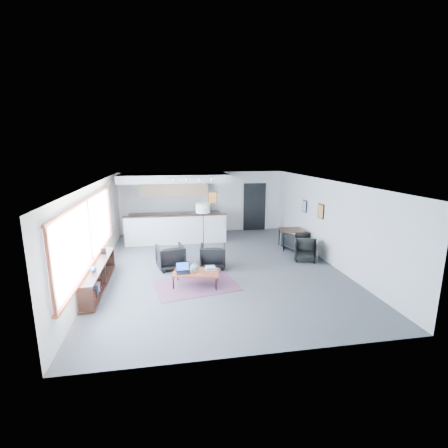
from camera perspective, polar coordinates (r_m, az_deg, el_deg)
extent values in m
cube|color=#48484B|center=(10.09, -0.97, -7.49)|extent=(7.00, 9.00, 0.01)
cube|color=white|center=(9.50, -1.03, 7.43)|extent=(7.00, 9.00, 0.01)
cube|color=silver|center=(14.10, -3.81, 3.84)|extent=(7.00, 0.01, 2.60)
cube|color=silver|center=(5.51, 6.33, -10.77)|extent=(7.00, 0.01, 2.60)
cube|color=silver|center=(9.83, -21.64, -1.02)|extent=(0.01, 9.00, 2.60)
cube|color=silver|center=(10.81, 17.70, 0.48)|extent=(0.01, 9.00, 2.60)
cube|color=#8CBFFF|center=(8.92, -22.66, -1.14)|extent=(0.02, 5.80, 1.55)
cube|color=maroon|center=(9.12, -22.05, -6.01)|extent=(0.10, 5.95, 0.06)
cube|color=maroon|center=(8.77, -22.98, 3.95)|extent=(0.06, 5.95, 0.06)
cube|color=maroon|center=(6.23, -28.22, -7.48)|extent=(0.06, 0.06, 1.60)
cube|color=maroon|center=(8.91, -22.54, -1.13)|extent=(0.06, 0.06, 1.60)
cube|color=maroon|center=(11.70, -19.54, 2.25)|extent=(0.06, 0.06, 1.60)
cube|color=#321911|center=(9.03, -21.26, -6.68)|extent=(0.35, 3.00, 0.05)
cube|color=#321911|center=(9.23, -20.97, -10.02)|extent=(0.35, 3.00, 0.05)
cube|color=#321911|center=(7.82, -23.15, -12.19)|extent=(0.33, 0.04, 0.55)
cube|color=#321911|center=(9.12, -21.11, -8.40)|extent=(0.33, 0.04, 0.55)
cube|color=#321911|center=(10.47, -19.62, -5.56)|extent=(0.33, 0.04, 0.55)
cube|color=#3359A5|center=(8.01, -22.80, -12.75)|extent=(0.18, 0.04, 0.20)
cube|color=silver|center=(8.16, -22.55, -12.18)|extent=(0.18, 0.04, 0.22)
cube|color=maroon|center=(8.31, -22.30, -11.63)|extent=(0.18, 0.04, 0.24)
cube|color=#321911|center=(8.47, -22.05, -11.29)|extent=(0.18, 0.04, 0.20)
cube|color=#3359A5|center=(8.61, -21.82, -10.77)|extent=(0.18, 0.04, 0.22)
cube|color=silver|center=(8.76, -21.60, -10.27)|extent=(0.18, 0.04, 0.24)
cube|color=maroon|center=(8.93, -21.37, -9.97)|extent=(0.18, 0.04, 0.20)
cube|color=#321911|center=(9.08, -21.17, -9.50)|extent=(0.18, 0.04, 0.22)
cube|color=#3359A5|center=(9.23, -20.97, -9.05)|extent=(0.18, 0.03, 0.24)
cube|color=silver|center=(9.39, -20.77, -8.78)|extent=(0.18, 0.03, 0.20)
cube|color=maroon|center=(9.54, -20.59, -8.36)|extent=(0.18, 0.03, 0.22)
cube|color=#321911|center=(9.69, -20.41, -7.94)|extent=(0.18, 0.04, 0.24)
cube|color=black|center=(9.74, -20.42, -4.49)|extent=(0.14, 0.02, 0.18)
sphere|color=#264C99|center=(8.44, -21.96, -7.41)|extent=(0.14, 0.14, 0.14)
cube|color=white|center=(12.41, -8.39, -1.05)|extent=(3.80, 0.25, 1.10)
cube|color=#321911|center=(12.29, -8.48, 1.48)|extent=(3.85, 0.32, 0.04)
cube|color=white|center=(13.84, -8.55, -0.03)|extent=(3.80, 0.60, 0.90)
cube|color=#2D2D2D|center=(13.75, -8.61, 1.84)|extent=(3.82, 0.62, 0.04)
cube|color=tan|center=(13.74, -8.77, 6.22)|extent=(2.80, 0.35, 0.70)
cube|color=white|center=(13.00, -8.78, 8.06)|extent=(4.20, 1.80, 0.30)
cube|color=black|center=(12.30, -2.03, 4.65)|extent=(0.35, 0.03, 0.45)
cube|color=orange|center=(12.28, -2.02, 4.64)|extent=(0.30, 0.01, 0.40)
cube|color=black|center=(14.48, 5.34, 3.05)|extent=(1.00, 0.12, 2.10)
cube|color=white|center=(14.36, 3.32, 3.00)|extent=(0.06, 0.10, 2.10)
cube|color=white|center=(14.63, 7.30, 3.10)|extent=(0.06, 0.10, 2.10)
cube|color=white|center=(14.35, 5.42, 7.27)|extent=(1.10, 0.10, 0.06)
cube|color=silver|center=(11.62, -5.66, 8.14)|extent=(1.60, 0.04, 0.04)
cylinder|color=silver|center=(11.60, -8.89, 7.64)|extent=(0.07, 0.07, 0.09)
cylinder|color=silver|center=(11.61, -6.65, 7.72)|extent=(0.07, 0.07, 0.09)
cylinder|color=silver|center=(11.65, -4.42, 7.78)|extent=(0.07, 0.07, 0.09)
cylinder|color=silver|center=(11.70, -2.20, 7.83)|extent=(0.07, 0.07, 0.09)
cube|color=black|center=(11.09, 16.68, 2.17)|extent=(0.03, 0.38, 0.48)
cube|color=orange|center=(11.08, 16.62, 2.17)|extent=(0.00, 0.32, 0.42)
cube|color=black|center=(12.26, 14.00, 3.07)|extent=(0.03, 0.34, 0.44)
cube|color=#859FC5|center=(12.25, 13.93, 3.07)|extent=(0.00, 0.28, 0.38)
cube|color=#552D42|center=(8.77, -4.89, -10.69)|extent=(2.36, 1.82, 0.01)
cube|color=maroon|center=(8.63, -4.93, -8.49)|extent=(1.31, 0.90, 0.05)
cube|color=black|center=(8.55, -8.89, -10.21)|extent=(0.03, 0.03, 0.35)
cube|color=black|center=(9.05, -8.14, -8.86)|extent=(0.03, 0.03, 0.35)
cube|color=black|center=(8.39, -1.40, -10.51)|extent=(0.03, 0.03, 0.35)
cube|color=black|center=(8.90, -1.09, -9.11)|extent=(0.03, 0.03, 0.35)
cube|color=black|center=(8.39, -5.21, -9.34)|extent=(1.11, 0.29, 0.03)
cube|color=black|center=(8.90, -4.67, -8.01)|extent=(1.11, 0.29, 0.03)
cube|color=black|center=(8.57, -7.19, -8.47)|extent=(0.36, 0.27, 0.02)
cube|color=black|center=(8.65, -7.30, -7.39)|extent=(0.35, 0.09, 0.23)
cube|color=blue|center=(8.64, -7.30, -7.40)|extent=(0.32, 0.07, 0.20)
sphere|color=gray|center=(8.57, -5.22, -7.67)|extent=(0.23, 0.23, 0.23)
cube|color=silver|center=(8.75, -2.37, -7.87)|extent=(0.30, 0.25, 0.03)
cube|color=#3359A5|center=(8.74, -2.38, -7.68)|extent=(0.27, 0.23, 0.03)
cube|color=silver|center=(8.71, -2.41, -7.56)|extent=(0.25, 0.21, 0.03)
cube|color=#E5590C|center=(8.45, -4.35, -8.76)|extent=(0.13, 0.13, 0.01)
imported|color=black|center=(9.93, -9.39, -5.53)|extent=(0.91, 0.87, 0.80)
imported|color=black|center=(9.90, -1.97, -5.47)|extent=(0.86, 0.82, 0.78)
cylinder|color=black|center=(11.57, -3.60, -4.71)|extent=(0.40, 0.40, 0.03)
cylinder|color=black|center=(11.37, -3.65, -1.18)|extent=(0.03, 0.03, 1.45)
cylinder|color=#EFE8C5|center=(11.21, -3.71, 2.81)|extent=(0.65, 0.65, 0.32)
cube|color=#321911|center=(11.99, 11.84, -1.04)|extent=(0.91, 0.91, 0.04)
cylinder|color=black|center=(11.65, 10.49, -3.17)|extent=(0.04, 0.04, 0.66)
cylinder|color=black|center=(12.33, 9.67, -2.23)|extent=(0.04, 0.04, 0.66)
cylinder|color=black|center=(11.85, 13.94, -3.07)|extent=(0.04, 0.04, 0.66)
cylinder|color=black|center=(12.52, 12.95, -2.16)|extent=(0.04, 0.04, 0.66)
imported|color=black|center=(10.87, 14.18, -4.62)|extent=(0.78, 0.76, 0.63)
imported|color=black|center=(11.94, 12.43, -2.92)|extent=(0.78, 0.76, 0.64)
imported|color=black|center=(13.79, -3.67, 2.84)|extent=(0.56, 0.35, 0.36)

